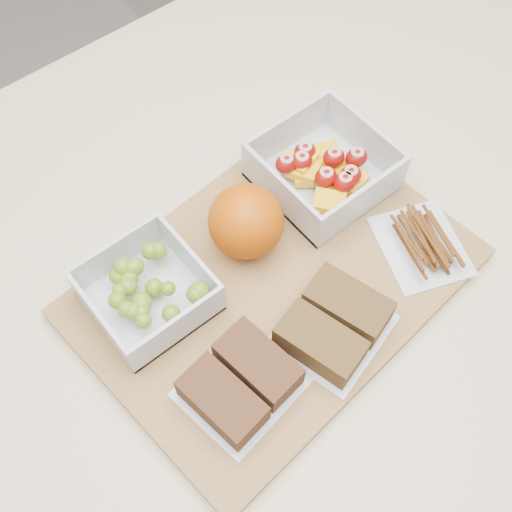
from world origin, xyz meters
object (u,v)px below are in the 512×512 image
object	(u,v)px
sandwich_bag_left	(240,382)
sandwich_bag_center	(334,324)
pretzel_bag	(423,241)
cutting_board	(274,283)
grape_container	(147,291)
fruit_container	(323,170)
orange	(246,221)

from	to	relation	value
sandwich_bag_left	sandwich_bag_center	xyz separation A→B (m)	(0.11, -0.01, 0.00)
sandwich_bag_center	pretzel_bag	bearing A→B (deg)	5.25
cutting_board	sandwich_bag_center	size ratio (longest dim) A/B	3.08
grape_container	sandwich_bag_left	bearing A→B (deg)	-83.97
fruit_container	sandwich_bag_center	size ratio (longest dim) A/B	1.02
fruit_container	sandwich_bag_center	bearing A→B (deg)	-128.71
cutting_board	sandwich_bag_center	distance (m)	0.09
cutting_board	fruit_container	xyz separation A→B (m)	(0.13, 0.07, 0.03)
sandwich_bag_left	sandwich_bag_center	size ratio (longest dim) A/B	0.92
grape_container	pretzel_bag	bearing A→B (deg)	-26.44
sandwich_bag_left	pretzel_bag	xyz separation A→B (m)	(0.27, 0.00, -0.00)
fruit_container	orange	size ratio (longest dim) A/B	1.63
sandwich_bag_left	sandwich_bag_center	world-z (taller)	same
grape_container	cutting_board	bearing A→B (deg)	-28.53
grape_container	sandwich_bag_left	distance (m)	0.14
sandwich_bag_center	sandwich_bag_left	bearing A→B (deg)	173.96
cutting_board	sandwich_bag_center	xyz separation A→B (m)	(0.01, -0.09, 0.03)
orange	sandwich_bag_left	xyz separation A→B (m)	(-0.11, -0.13, -0.03)
grape_container	fruit_container	xyz separation A→B (m)	(0.25, 0.00, 0.00)
cutting_board	fruit_container	world-z (taller)	fruit_container
grape_container	orange	size ratio (longest dim) A/B	1.41
cutting_board	orange	world-z (taller)	orange
cutting_board	grape_container	size ratio (longest dim) A/B	3.52
cutting_board	sandwich_bag_left	bearing A→B (deg)	-150.17
fruit_container	grape_container	bearing A→B (deg)	-179.64
cutting_board	grape_container	distance (m)	0.14
sandwich_bag_center	pretzel_bag	size ratio (longest dim) A/B	1.02
orange	sandwich_bag_center	distance (m)	0.15
fruit_container	sandwich_bag_left	bearing A→B (deg)	-149.14
grape_container	orange	distance (m)	0.13
cutting_board	fruit_container	size ratio (longest dim) A/B	3.03
grape_container	pretzel_bag	world-z (taller)	grape_container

